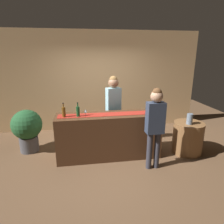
{
  "coord_description": "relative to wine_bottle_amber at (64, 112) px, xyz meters",
  "views": [
    {
      "loc": [
        -0.55,
        -3.99,
        2.25
      ],
      "look_at": [
        0.08,
        0.0,
        1.05
      ],
      "focal_mm": 31.48,
      "sensor_mm": 36.0,
      "label": 1
    }
  ],
  "objects": [
    {
      "name": "ground_plane",
      "position": [
        0.93,
        0.05,
        -1.11
      ],
      "size": [
        10.0,
        10.0,
        0.0
      ],
      "primitive_type": "plane",
      "color": "brown"
    },
    {
      "name": "back_wall",
      "position": [
        0.93,
        1.95,
        0.34
      ],
      "size": [
        6.0,
        0.12,
        2.9
      ],
      "primitive_type": "cube",
      "color": "tan",
      "rests_on": "ground"
    },
    {
      "name": "bar_counter",
      "position": [
        0.93,
        0.05,
        -0.61
      ],
      "size": [
        2.25,
        0.6,
        1.0
      ],
      "primitive_type": "cube",
      "color": "#472B19",
      "rests_on": "ground"
    },
    {
      "name": "counter_runner_cloth",
      "position": [
        0.93,
        0.05,
        -0.11
      ],
      "size": [
        2.14,
        0.28,
        0.01
      ],
      "primitive_type": "cube",
      "color": "maroon",
      "rests_on": "bar_counter"
    },
    {
      "name": "wine_bottle_amber",
      "position": [
        0.0,
        0.0,
        0.0
      ],
      "size": [
        0.07,
        0.07,
        0.3
      ],
      "color": "brown",
      "rests_on": "bar_counter"
    },
    {
      "name": "wine_bottle_green",
      "position": [
        0.29,
        -0.01,
        0.0
      ],
      "size": [
        0.07,
        0.07,
        0.3
      ],
      "color": "#194723",
      "rests_on": "bar_counter"
    },
    {
      "name": "wine_glass_near_customer",
      "position": [
        1.89,
        -0.02,
        -0.01
      ],
      "size": [
        0.07,
        0.07,
        0.14
      ],
      "color": "silver",
      "rests_on": "bar_counter"
    },
    {
      "name": "wine_glass_mid_counter",
      "position": [
        0.44,
        0.02,
        -0.01
      ],
      "size": [
        0.07,
        0.07,
        0.14
      ],
      "color": "silver",
      "rests_on": "bar_counter"
    },
    {
      "name": "bartender",
      "position": [
        1.13,
        0.63,
        -0.02
      ],
      "size": [
        0.38,
        0.27,
        1.75
      ],
      "rotation": [
        0.0,
        0.0,
        3.37
      ],
      "color": "#26262B",
      "rests_on": "ground"
    },
    {
      "name": "customer_sipping",
      "position": [
        1.75,
        -0.57,
        -0.1
      ],
      "size": [
        0.34,
        0.23,
        1.65
      ],
      "rotation": [
        0.0,
        0.0,
        0.01
      ],
      "color": "#33333D",
      "rests_on": "ground"
    },
    {
      "name": "round_side_table",
      "position": [
        2.78,
        -0.06,
        -0.74
      ],
      "size": [
        0.68,
        0.68,
        0.74
      ],
      "primitive_type": "cylinder",
      "color": "brown",
      "rests_on": "ground"
    },
    {
      "name": "vase_on_side_table",
      "position": [
        2.72,
        -0.14,
        -0.25
      ],
      "size": [
        0.13,
        0.13,
        0.24
      ],
      "primitive_type": "cylinder",
      "color": "slate",
      "rests_on": "round_side_table"
    },
    {
      "name": "potted_plant_tall",
      "position": [
        -0.91,
        0.59,
        -0.52
      ],
      "size": [
        0.69,
        0.69,
        1.02
      ],
      "color": "#4C4C51",
      "rests_on": "ground"
    }
  ]
}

